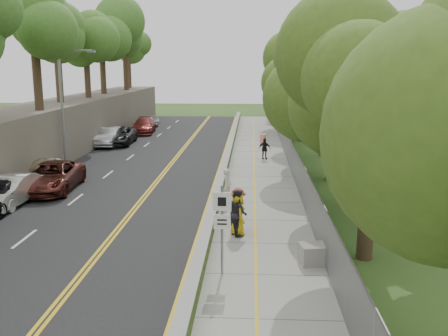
{
  "coord_description": "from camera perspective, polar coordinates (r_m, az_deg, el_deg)",
  "views": [
    {
      "loc": [
        2.0,
        -18.79,
        7.05
      ],
      "look_at": [
        0.5,
        8.0,
        1.4
      ],
      "focal_mm": 40.0,
      "sensor_mm": 36.0,
      "label": 1
    }
  ],
  "objects": [
    {
      "name": "painter_2",
      "position": [
        20.7,
        1.55,
        -5.09
      ],
      "size": [
        1.04,
        1.14,
        1.91
      ],
      "primitive_type": "imported",
      "rotation": [
        0.0,
        0.0,
        1.99
      ],
      "color": "black",
      "rests_on": "sidewalk"
    },
    {
      "name": "painter_0",
      "position": [
        20.71,
        1.55,
        -5.19
      ],
      "size": [
        0.88,
        1.05,
        1.84
      ],
      "primitive_type": "imported",
      "rotation": [
        0.0,
        0.0,
        1.97
      ],
      "color": "gold",
      "rests_on": "sidewalk"
    },
    {
      "name": "concrete_block",
      "position": [
        18.28,
        10.36,
        -9.64
      ],
      "size": [
        1.19,
        0.98,
        0.7
      ],
      "primitive_type": "cube",
      "rotation": [
        0.0,
        0.0,
        0.19
      ],
      "color": "gray",
      "rests_on": "sidewalk"
    },
    {
      "name": "road",
      "position": [
        35.3,
        -8.96,
        0.26
      ],
      "size": [
        11.2,
        66.0,
        0.04
      ],
      "primitive_type": "cube",
      "color": "black",
      "rests_on": "ground"
    },
    {
      "name": "streetlight",
      "position": [
        35.16,
        -17.72,
        7.4
      ],
      "size": [
        2.52,
        0.22,
        8.0
      ],
      "color": "gray",
      "rests_on": "ground"
    },
    {
      "name": "car_7",
      "position": [
        51.58,
        -9.17,
        4.77
      ],
      "size": [
        2.51,
        5.34,
        1.51
      ],
      "primitive_type": "imported",
      "rotation": [
        0.0,
        0.0,
        0.08
      ],
      "color": "maroon",
      "rests_on": "road"
    },
    {
      "name": "painter_1",
      "position": [
        25.01,
        0.37,
        -2.15
      ],
      "size": [
        0.59,
        0.76,
        1.87
      ],
      "primitive_type": "imported",
      "rotation": [
        0.0,
        0.0,
        1.8
      ],
      "color": "silver",
      "rests_on": "sidewalk"
    },
    {
      "name": "construction_barrel",
      "position": [
        43.82,
        4.48,
        3.28
      ],
      "size": [
        0.56,
        0.56,
        0.93
      ],
      "primitive_type": "cylinder",
      "color": "#E13900",
      "rests_on": "sidewalk"
    },
    {
      "name": "trees_fenceside",
      "position": [
        34.16,
        11.86,
        11.56
      ],
      "size": [
        7.0,
        66.0,
        14.0
      ],
      "primitive_type": null,
      "color": "#527525",
      "rests_on": "ground"
    },
    {
      "name": "person_far",
      "position": [
        37.0,
        4.68,
        2.2
      ],
      "size": [
        1.01,
        0.63,
        1.6
      ],
      "primitive_type": "imported",
      "rotation": [
        0.0,
        0.0,
        2.86
      ],
      "color": "black",
      "rests_on": "sidewalk"
    },
    {
      "name": "chainlink_fence",
      "position": [
        34.43,
        7.57,
        1.67
      ],
      "size": [
        0.04,
        66.0,
        2.0
      ],
      "primitive_type": "cube",
      "color": "slate",
      "rests_on": "ground"
    },
    {
      "name": "signpost",
      "position": [
        16.6,
        -0.23,
        -5.95
      ],
      "size": [
        0.62,
        0.09,
        3.1
      ],
      "color": "gray",
      "rests_on": "sidewalk"
    },
    {
      "name": "car_6",
      "position": [
        44.89,
        -11.99,
        3.63
      ],
      "size": [
        2.8,
        5.62,
        1.53
      ],
      "primitive_type": "imported",
      "rotation": [
        0.0,
        0.0,
        0.05
      ],
      "color": "black",
      "rests_on": "road"
    },
    {
      "name": "car_5",
      "position": [
        44.27,
        -12.99,
        3.52
      ],
      "size": [
        1.78,
        4.87,
        1.6
      ],
      "primitive_type": "imported",
      "rotation": [
        0.0,
        0.0,
        0.02
      ],
      "color": "#B6B7BE",
      "rests_on": "road"
    },
    {
      "name": "car_2",
      "position": [
        29.5,
        -19.1,
        -0.95
      ],
      "size": [
        3.0,
        5.84,
        1.58
      ],
      "primitive_type": "imported",
      "rotation": [
        0.0,
        0.0,
        0.07
      ],
      "color": "#511F1A",
      "rests_on": "road"
    },
    {
      "name": "car_4",
      "position": [
        32.0,
        -20.05,
        -0.2
      ],
      "size": [
        2.08,
        4.31,
        1.42
      ],
      "primitive_type": "imported",
      "rotation": [
        0.0,
        0.0,
        0.1
      ],
      "color": "#C3B291",
      "rests_on": "road"
    },
    {
      "name": "trees_embankment",
      "position": [
        37.13,
        -21.56,
        16.43
      ],
      "size": [
        6.4,
        66.0,
        13.0
      ],
      "primitive_type": null,
      "color": "#497C2B",
      "rests_on": "rock_embankment"
    },
    {
      "name": "painter_3",
      "position": [
        21.06,
        1.58,
        -4.83
      ],
      "size": [
        0.71,
        1.22,
        1.89
      ],
      "primitive_type": "imported",
      "rotation": [
        0.0,
        0.0,
        1.57
      ],
      "color": "brown",
      "rests_on": "sidewalk"
    },
    {
      "name": "car_1",
      "position": [
        27.25,
        -23.22,
        -2.38
      ],
      "size": [
        1.76,
        4.61,
        1.5
      ],
      "primitive_type": "imported",
      "rotation": [
        0.0,
        0.0,
        -0.04
      ],
      "color": "silver",
      "rests_on": "road"
    },
    {
      "name": "ground",
      "position": [
        20.17,
        -2.72,
        -8.58
      ],
      "size": [
        140.0,
        140.0,
        0.0
      ],
      "primitive_type": "plane",
      "color": "#33511E",
      "rests_on": "ground"
    },
    {
      "name": "car_8",
      "position": [
        55.93,
        -8.58,
        5.25
      ],
      "size": [
        1.87,
        4.02,
        1.33
      ],
      "primitive_type": "imported",
      "rotation": [
        0.0,
        0.0,
        -0.08
      ],
      "color": "silver",
      "rests_on": "road"
    },
    {
      "name": "sidewalk",
      "position": [
        34.52,
        4.05,
        0.12
      ],
      "size": [
        4.2,
        66.0,
        0.05
      ],
      "primitive_type": "cube",
      "color": "gray",
      "rests_on": "ground"
    },
    {
      "name": "rock_embankment",
      "position": [
        37.52,
        -21.27,
        3.34
      ],
      "size": [
        5.0,
        66.0,
        4.0
      ],
      "primitive_type": "cube",
      "color": "#595147",
      "rests_on": "ground"
    },
    {
      "name": "jersey_barrier",
      "position": [
        34.5,
        0.23,
        0.61
      ],
      "size": [
        0.42,
        66.0,
        0.6
      ],
      "primitive_type": "cube",
      "color": "#92E224",
      "rests_on": "ground"
    }
  ]
}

